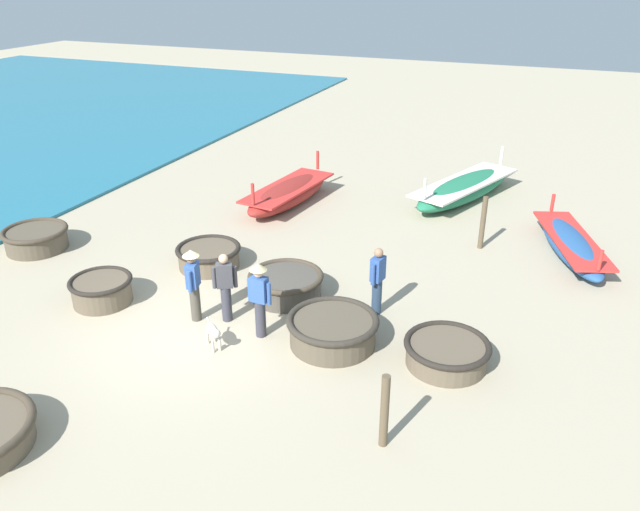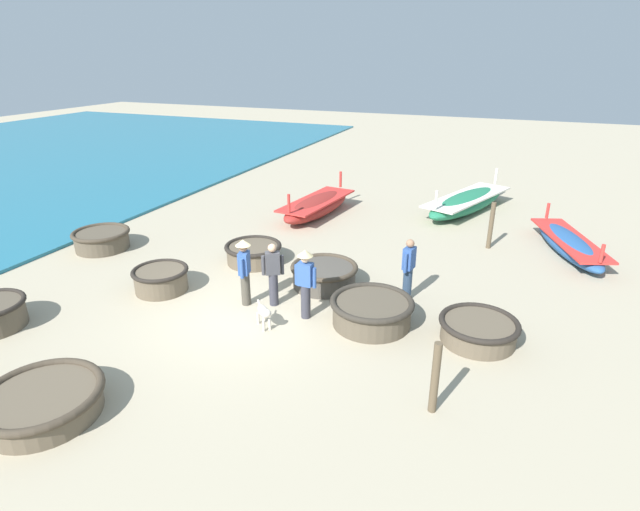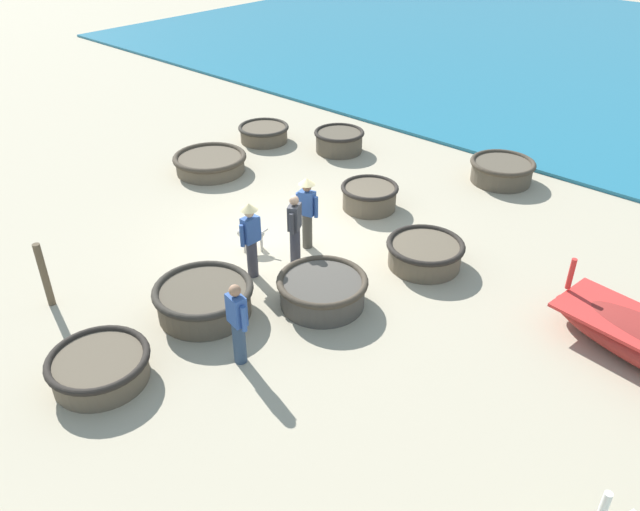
{
  "view_description": "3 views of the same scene",
  "coord_description": "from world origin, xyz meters",
  "px_view_note": "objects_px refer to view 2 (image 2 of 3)",
  "views": [
    {
      "loc": [
        6.69,
        -9.38,
        7.09
      ],
      "look_at": [
        1.93,
        2.38,
        1.06
      ],
      "focal_mm": 35.0,
      "sensor_mm": 36.0,
      "label": 1
    },
    {
      "loc": [
        5.52,
        -8.87,
        5.71
      ],
      "look_at": [
        1.14,
        1.94,
        0.9
      ],
      "focal_mm": 28.0,
      "sensor_mm": 36.0,
      "label": 2
    },
    {
      "loc": [
        8.48,
        8.6,
        7.18
      ],
      "look_at": [
        0.89,
        1.76,
        0.82
      ],
      "focal_mm": 35.0,
      "sensor_mm": 36.0,
      "label": 3
    }
  ],
  "objects_px": {
    "fisherman_by_coracle": "(273,273)",
    "long_boat_red_hull": "(467,202)",
    "coracle_tilted": "(478,329)",
    "coracle_front_left": "(42,401)",
    "fisherman_with_hat": "(305,280)",
    "coracle_beside_post": "(324,274)",
    "fisherman_standing_right": "(408,268)",
    "coracle_center": "(161,279)",
    "long_boat_green_hull": "(317,206)",
    "dog": "(264,313)",
    "coracle_front_right": "(102,239)",
    "coracle_far_left": "(253,252)",
    "coracle_nearest": "(372,311)",
    "mooring_post_mid_beach": "(435,378)",
    "long_boat_ochre_hull": "(569,244)",
    "mooring_post_shoreline": "(491,226)",
    "fisherman_hauling": "(244,268)"
  },
  "relations": [
    {
      "from": "coracle_front_right",
      "to": "fisherman_by_coracle",
      "type": "xyz_separation_m",
      "value": [
        6.6,
        -1.29,
        0.51
      ]
    },
    {
      "from": "coracle_front_left",
      "to": "long_boat_ochre_hull",
      "type": "height_order",
      "value": "long_boat_ochre_hull"
    },
    {
      "from": "long_boat_ochre_hull",
      "to": "coracle_far_left",
      "type": "bearing_deg",
      "value": -153.75
    },
    {
      "from": "coracle_center",
      "to": "fisherman_by_coracle",
      "type": "distance_m",
      "value": 3.09
    },
    {
      "from": "fisherman_with_hat",
      "to": "coracle_tilted",
      "type": "bearing_deg",
      "value": 6.45
    },
    {
      "from": "coracle_nearest",
      "to": "coracle_front_left",
      "type": "bearing_deg",
      "value": -130.39
    },
    {
      "from": "long_boat_ochre_hull",
      "to": "fisherman_by_coracle",
      "type": "relative_size",
      "value": 2.69
    },
    {
      "from": "coracle_nearest",
      "to": "fisherman_standing_right",
      "type": "height_order",
      "value": "fisherman_standing_right"
    },
    {
      "from": "long_boat_ochre_hull",
      "to": "fisherman_by_coracle",
      "type": "distance_m",
      "value": 9.26
    },
    {
      "from": "fisherman_hauling",
      "to": "fisherman_standing_right",
      "type": "xyz_separation_m",
      "value": [
        3.54,
        1.74,
        -0.12
      ]
    },
    {
      "from": "long_boat_red_hull",
      "to": "mooring_post_shoreline",
      "type": "height_order",
      "value": "mooring_post_shoreline"
    },
    {
      "from": "coracle_front_right",
      "to": "long_boat_green_hull",
      "type": "height_order",
      "value": "long_boat_green_hull"
    },
    {
      "from": "coracle_nearest",
      "to": "long_boat_red_hull",
      "type": "bearing_deg",
      "value": 84.43
    },
    {
      "from": "long_boat_green_hull",
      "to": "long_boat_red_hull",
      "type": "height_order",
      "value": "long_boat_red_hull"
    },
    {
      "from": "coracle_tilted",
      "to": "coracle_nearest",
      "type": "relative_size",
      "value": 0.89
    },
    {
      "from": "dog",
      "to": "mooring_post_shoreline",
      "type": "relative_size",
      "value": 0.37
    },
    {
      "from": "coracle_beside_post",
      "to": "fisherman_standing_right",
      "type": "relative_size",
      "value": 1.12
    },
    {
      "from": "coracle_center",
      "to": "fisherman_standing_right",
      "type": "distance_m",
      "value": 6.24
    },
    {
      "from": "coracle_front_left",
      "to": "long_boat_green_hull",
      "type": "height_order",
      "value": "long_boat_green_hull"
    },
    {
      "from": "long_boat_ochre_hull",
      "to": "fisherman_by_coracle",
      "type": "bearing_deg",
      "value": -137.01
    },
    {
      "from": "mooring_post_mid_beach",
      "to": "coracle_beside_post",
      "type": "bearing_deg",
      "value": 132.2
    },
    {
      "from": "coracle_center",
      "to": "long_boat_red_hull",
      "type": "xyz_separation_m",
      "value": [
        6.41,
        9.91,
        0.04
      ]
    },
    {
      "from": "coracle_far_left",
      "to": "long_boat_green_hull",
      "type": "height_order",
      "value": "long_boat_green_hull"
    },
    {
      "from": "coracle_front_left",
      "to": "fisherman_with_hat",
      "type": "height_order",
      "value": "fisherman_with_hat"
    },
    {
      "from": "coracle_beside_post",
      "to": "dog",
      "type": "xyz_separation_m",
      "value": [
        -0.44,
        -2.49,
        0.05
      ]
    },
    {
      "from": "fisherman_by_coracle",
      "to": "mooring_post_mid_beach",
      "type": "relative_size",
      "value": 1.17
    },
    {
      "from": "coracle_far_left",
      "to": "coracle_front_left",
      "type": "bearing_deg",
      "value": -90.52
    },
    {
      "from": "coracle_front_left",
      "to": "dog",
      "type": "height_order",
      "value": "dog"
    },
    {
      "from": "coracle_front_left",
      "to": "long_boat_ochre_hull",
      "type": "bearing_deg",
      "value": 52.87
    },
    {
      "from": "fisherman_by_coracle",
      "to": "dog",
      "type": "xyz_separation_m",
      "value": [
        0.3,
        -1.06,
        -0.46
      ]
    },
    {
      "from": "coracle_front_left",
      "to": "mooring_post_shoreline",
      "type": "relative_size",
      "value": 1.37
    },
    {
      "from": "coracle_front_right",
      "to": "dog",
      "type": "relative_size",
      "value": 3.14
    },
    {
      "from": "coracle_tilted",
      "to": "long_boat_ochre_hull",
      "type": "height_order",
      "value": "long_boat_ochre_hull"
    },
    {
      "from": "long_boat_ochre_hull",
      "to": "mooring_post_shoreline",
      "type": "relative_size",
      "value": 2.87
    },
    {
      "from": "dog",
      "to": "fisherman_by_coracle",
      "type": "bearing_deg",
      "value": 105.81
    },
    {
      "from": "coracle_tilted",
      "to": "long_boat_ochre_hull",
      "type": "bearing_deg",
      "value": 71.84
    },
    {
      "from": "fisherman_by_coracle",
      "to": "fisherman_standing_right",
      "type": "distance_m",
      "value": 3.27
    },
    {
      "from": "long_boat_red_hull",
      "to": "mooring_post_shoreline",
      "type": "relative_size",
      "value": 3.55
    },
    {
      "from": "coracle_beside_post",
      "to": "coracle_front_right",
      "type": "height_order",
      "value": "coracle_front_right"
    },
    {
      "from": "coracle_beside_post",
      "to": "mooring_post_mid_beach",
      "type": "distance_m",
      "value": 5.24
    },
    {
      "from": "fisherman_standing_right",
      "to": "mooring_post_mid_beach",
      "type": "bearing_deg",
      "value": -71.13
    },
    {
      "from": "coracle_center",
      "to": "mooring_post_shoreline",
      "type": "distance_m",
      "value": 9.78
    },
    {
      "from": "coracle_tilted",
      "to": "long_boat_red_hull",
      "type": "height_order",
      "value": "long_boat_red_hull"
    },
    {
      "from": "long_boat_ochre_hull",
      "to": "mooring_post_mid_beach",
      "type": "height_order",
      "value": "mooring_post_mid_beach"
    },
    {
      "from": "dog",
      "to": "fisherman_with_hat",
      "type": "bearing_deg",
      "value": 49.32
    },
    {
      "from": "long_boat_ochre_hull",
      "to": "long_boat_red_hull",
      "type": "distance_m",
      "value": 4.67
    },
    {
      "from": "long_boat_red_hull",
      "to": "mooring_post_mid_beach",
      "type": "relative_size",
      "value": 3.88
    },
    {
      "from": "coracle_front_left",
      "to": "long_boat_green_hull",
      "type": "bearing_deg",
      "value": 89.68
    },
    {
      "from": "fisherman_standing_right",
      "to": "coracle_center",
      "type": "bearing_deg",
      "value": -162.36
    },
    {
      "from": "fisherman_by_coracle",
      "to": "long_boat_red_hull",
      "type": "bearing_deg",
      "value": 70.46
    }
  ]
}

